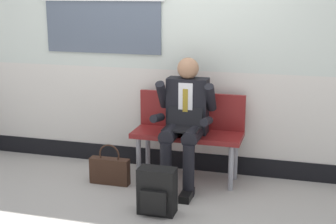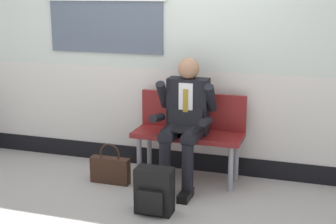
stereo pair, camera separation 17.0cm
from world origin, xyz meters
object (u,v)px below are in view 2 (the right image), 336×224
Objects in this scene: person_seated at (185,119)px; backpack at (154,191)px; bench_with_person at (190,128)px; handbag at (110,169)px.

person_seated reaches higher than backpack.
bench_with_person is 2.69× the size of backpack.
backpack is (-0.07, -0.70, -0.47)m from person_seated.
person_seated reaches higher than handbag.
bench_with_person is 2.66× the size of handbag.
person_seated is 3.04× the size of handbag.
bench_with_person is at bearing 90.00° from person_seated.
handbag reaches higher than backpack.
bench_with_person reaches higher than backpack.
person_seated is at bearing 84.39° from backpack.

